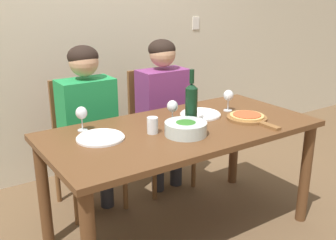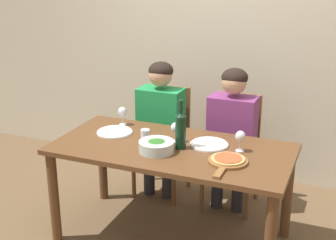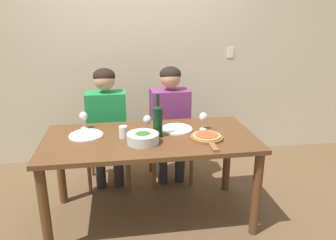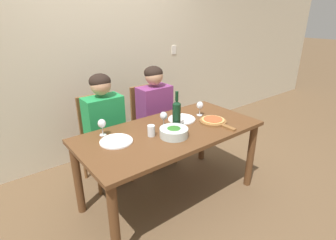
{
  "view_description": "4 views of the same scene",
  "coord_description": "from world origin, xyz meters",
  "px_view_note": "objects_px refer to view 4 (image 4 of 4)",
  "views": [
    {
      "loc": [
        -1.35,
        -1.86,
        1.55
      ],
      "look_at": [
        -0.08,
        0.04,
        0.8
      ],
      "focal_mm": 42.0,
      "sensor_mm": 36.0,
      "label": 1
    },
    {
      "loc": [
        1.15,
        -2.87,
        2.02
      ],
      "look_at": [
        -0.06,
        0.08,
        0.92
      ],
      "focal_mm": 50.0,
      "sensor_mm": 36.0,
      "label": 2
    },
    {
      "loc": [
        -0.23,
        -2.46,
        1.71
      ],
      "look_at": [
        0.15,
        -0.01,
        0.89
      ],
      "focal_mm": 35.0,
      "sensor_mm": 36.0,
      "label": 3
    },
    {
      "loc": [
        -1.37,
        -1.71,
        1.74
      ],
      "look_at": [
        -0.05,
        -0.02,
        0.87
      ],
      "focal_mm": 28.0,
      "sensor_mm": 36.0,
      "label": 4
    }
  ],
  "objects_px": {
    "chair_right": "(150,123)",
    "person_woman": "(105,121)",
    "pizza_on_board": "(214,121)",
    "person_man": "(155,108)",
    "dinner_plate_right": "(182,119)",
    "broccoli_bowl": "(174,132)",
    "wine_glass_right": "(200,106)",
    "chair_left": "(102,137)",
    "water_tumbler": "(151,131)",
    "wine_glass_left": "(102,124)",
    "wine_bottle": "(176,114)",
    "dinner_plate_left": "(116,141)",
    "wine_glass_centre": "(164,117)"
  },
  "relations": [
    {
      "from": "wine_glass_right",
      "to": "pizza_on_board",
      "type": "bearing_deg",
      "value": -96.48
    },
    {
      "from": "person_woman",
      "to": "wine_glass_centre",
      "type": "xyz_separation_m",
      "value": [
        0.35,
        -0.53,
        0.13
      ]
    },
    {
      "from": "person_man",
      "to": "broccoli_bowl",
      "type": "xyz_separation_m",
      "value": [
        -0.34,
        -0.75,
        0.06
      ]
    },
    {
      "from": "person_woman",
      "to": "person_man",
      "type": "distance_m",
      "value": 0.63
    },
    {
      "from": "dinner_plate_right",
      "to": "wine_glass_centre",
      "type": "distance_m",
      "value": 0.27
    },
    {
      "from": "chair_left",
      "to": "person_woman",
      "type": "xyz_separation_m",
      "value": [
        -0.0,
        -0.12,
        0.23
      ]
    },
    {
      "from": "dinner_plate_left",
      "to": "pizza_on_board",
      "type": "height_order",
      "value": "pizza_on_board"
    },
    {
      "from": "chair_left",
      "to": "wine_bottle",
      "type": "xyz_separation_m",
      "value": [
        0.43,
        -0.74,
        0.39
      ]
    },
    {
      "from": "chair_left",
      "to": "person_woman",
      "type": "distance_m",
      "value": 0.25
    },
    {
      "from": "chair_right",
      "to": "dinner_plate_right",
      "type": "distance_m",
      "value": 0.67
    },
    {
      "from": "dinner_plate_left",
      "to": "water_tumbler",
      "type": "xyz_separation_m",
      "value": [
        0.3,
        -0.08,
        0.04
      ]
    },
    {
      "from": "wine_bottle",
      "to": "dinner_plate_right",
      "type": "relative_size",
      "value": 1.29
    },
    {
      "from": "wine_glass_right",
      "to": "water_tumbler",
      "type": "relative_size",
      "value": 1.54
    },
    {
      "from": "broccoli_bowl",
      "to": "pizza_on_board",
      "type": "height_order",
      "value": "broccoli_bowl"
    },
    {
      "from": "wine_bottle",
      "to": "water_tumbler",
      "type": "height_order",
      "value": "wine_bottle"
    },
    {
      "from": "chair_right",
      "to": "wine_glass_right",
      "type": "relative_size",
      "value": 6.29
    },
    {
      "from": "dinner_plate_left",
      "to": "dinner_plate_right",
      "type": "bearing_deg",
      "value": 2.68
    },
    {
      "from": "chair_left",
      "to": "dinner_plate_right",
      "type": "xyz_separation_m",
      "value": [
        0.6,
        -0.62,
        0.26
      ]
    },
    {
      "from": "chair_left",
      "to": "broccoli_bowl",
      "type": "relative_size",
      "value": 3.82
    },
    {
      "from": "broccoli_bowl",
      "to": "wine_glass_centre",
      "type": "bearing_deg",
      "value": 75.69
    },
    {
      "from": "wine_glass_right",
      "to": "wine_glass_left",
      "type": "bearing_deg",
      "value": 170.01
    },
    {
      "from": "person_woman",
      "to": "person_man",
      "type": "xyz_separation_m",
      "value": [
        0.63,
        0.0,
        0.0
      ]
    },
    {
      "from": "person_woman",
      "to": "water_tumbler",
      "type": "bearing_deg",
      "value": -76.45
    },
    {
      "from": "person_man",
      "to": "dinner_plate_right",
      "type": "relative_size",
      "value": 4.39
    },
    {
      "from": "dinner_plate_right",
      "to": "wine_glass_right",
      "type": "relative_size",
      "value": 1.82
    },
    {
      "from": "chair_right",
      "to": "person_woman",
      "type": "distance_m",
      "value": 0.68
    },
    {
      "from": "broccoli_bowl",
      "to": "wine_glass_right",
      "type": "xyz_separation_m",
      "value": [
        0.53,
        0.23,
        0.06
      ]
    },
    {
      "from": "person_man",
      "to": "dinner_plate_right",
      "type": "distance_m",
      "value": 0.5
    },
    {
      "from": "dinner_plate_left",
      "to": "dinner_plate_right",
      "type": "distance_m",
      "value": 0.75
    },
    {
      "from": "person_woman",
      "to": "dinner_plate_right",
      "type": "relative_size",
      "value": 4.39
    },
    {
      "from": "wine_bottle",
      "to": "dinner_plate_left",
      "type": "xyz_separation_m",
      "value": [
        -0.58,
        0.08,
        -0.13
      ]
    },
    {
      "from": "chair_left",
      "to": "chair_right",
      "type": "xyz_separation_m",
      "value": [
        0.63,
        0.0,
        0.0
      ]
    },
    {
      "from": "water_tumbler",
      "to": "broccoli_bowl",
      "type": "bearing_deg",
      "value": -41.66
    },
    {
      "from": "wine_glass_right",
      "to": "water_tumbler",
      "type": "bearing_deg",
      "value": -171.99
    },
    {
      "from": "chair_left",
      "to": "wine_glass_right",
      "type": "xyz_separation_m",
      "value": [
        0.83,
        -0.64,
        0.35
      ]
    },
    {
      "from": "broccoli_bowl",
      "to": "dinner_plate_right",
      "type": "distance_m",
      "value": 0.39
    },
    {
      "from": "person_woman",
      "to": "wine_glass_left",
      "type": "distance_m",
      "value": 0.41
    },
    {
      "from": "dinner_plate_right",
      "to": "pizza_on_board",
      "type": "distance_m",
      "value": 0.32
    },
    {
      "from": "pizza_on_board",
      "to": "wine_glass_right",
      "type": "bearing_deg",
      "value": 83.52
    },
    {
      "from": "person_woman",
      "to": "water_tumbler",
      "type": "relative_size",
      "value": 12.32
    },
    {
      "from": "chair_right",
      "to": "pizza_on_board",
      "type": "height_order",
      "value": "chair_right"
    },
    {
      "from": "wine_glass_left",
      "to": "chair_right",
      "type": "bearing_deg",
      "value": 29.5
    },
    {
      "from": "chair_left",
      "to": "water_tumbler",
      "type": "distance_m",
      "value": 0.81
    },
    {
      "from": "pizza_on_board",
      "to": "chair_right",
      "type": "bearing_deg",
      "value": 101.19
    },
    {
      "from": "person_man",
      "to": "wine_glass_left",
      "type": "height_order",
      "value": "person_man"
    },
    {
      "from": "person_man",
      "to": "dinner_plate_left",
      "type": "relative_size",
      "value": 4.39
    },
    {
      "from": "broccoli_bowl",
      "to": "dinner_plate_right",
      "type": "relative_size",
      "value": 0.9
    },
    {
      "from": "chair_left",
      "to": "wine_bottle",
      "type": "bearing_deg",
      "value": -59.84
    },
    {
      "from": "person_man",
      "to": "water_tumbler",
      "type": "xyz_separation_m",
      "value": [
        -0.49,
        -0.62,
        0.07
      ]
    },
    {
      "from": "wine_bottle",
      "to": "pizza_on_board",
      "type": "bearing_deg",
      "value": -18.36
    }
  ]
}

